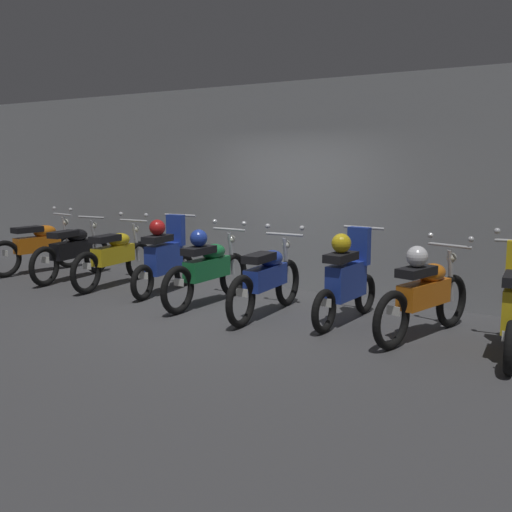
% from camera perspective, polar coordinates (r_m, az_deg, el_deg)
% --- Properties ---
extents(ground_plane, '(80.00, 80.00, 0.00)m').
position_cam_1_polar(ground_plane, '(8.34, -2.58, -5.19)').
color(ground_plane, '#424244').
extents(back_wall, '(17.21, 0.30, 3.20)m').
position_cam_1_polar(back_wall, '(9.73, 4.33, 6.36)').
color(back_wall, gray).
rests_on(back_wall, ground).
extents(motorbike_slot_0, '(0.59, 1.95, 1.15)m').
position_cam_1_polar(motorbike_slot_0, '(11.82, -19.37, 0.94)').
color(motorbike_slot_0, black).
rests_on(motorbike_slot_0, ground).
extents(motorbike_slot_1, '(0.58, 1.94, 1.03)m').
position_cam_1_polar(motorbike_slot_1, '(10.97, -16.54, 0.48)').
color(motorbike_slot_1, black).
rests_on(motorbike_slot_1, ground).
extents(motorbike_slot_2, '(0.59, 1.94, 1.15)m').
position_cam_1_polar(motorbike_slot_2, '(10.21, -12.90, 0.03)').
color(motorbike_slot_2, black).
rests_on(motorbike_slot_2, ground).
extents(motorbike_slot_3, '(0.56, 1.67, 1.18)m').
position_cam_1_polar(motorbike_slot_3, '(9.53, -8.40, -0.02)').
color(motorbike_slot_3, black).
rests_on(motorbike_slot_3, ground).
extents(motorbike_slot_4, '(0.59, 1.95, 1.15)m').
position_cam_1_polar(motorbike_slot_4, '(8.70, -4.48, -1.06)').
color(motorbike_slot_4, black).
rests_on(motorbike_slot_4, ground).
extents(motorbike_slot_5, '(0.59, 1.95, 1.15)m').
position_cam_1_polar(motorbike_slot_5, '(8.08, 1.00, -2.07)').
color(motorbike_slot_5, black).
rests_on(motorbike_slot_5, ground).
extents(motorbike_slot_6, '(0.56, 1.68, 1.18)m').
position_cam_1_polar(motorbike_slot_6, '(7.79, 8.40, -2.03)').
color(motorbike_slot_6, black).
rests_on(motorbike_slot_6, ground).
extents(motorbike_slot_7, '(0.63, 1.93, 1.15)m').
position_cam_1_polar(motorbike_slot_7, '(7.32, 15.27, -3.26)').
color(motorbike_slot_7, black).
rests_on(motorbike_slot_7, ground).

